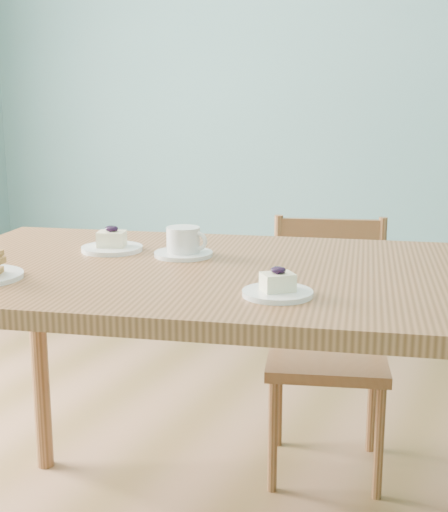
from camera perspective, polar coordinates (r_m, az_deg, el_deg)
The scene contains 6 objects.
room at distance 1.67m, azimuth -10.59°, elevation 17.74°, with size 5.01×5.01×2.71m.
dining_table at distance 1.74m, azimuth 0.01°, elevation -3.47°, with size 1.63×1.17×0.79m.
dining_chair at distance 2.33m, azimuth 8.25°, elevation -7.06°, with size 0.46×0.45×0.81m.
cheesecake_plate_near at distance 1.48m, azimuth 4.31°, elevation -2.60°, with size 0.15×0.15×0.06m.
cheesecake_plate_far at distance 1.93m, azimuth -8.96°, elevation 0.92°, with size 0.16×0.16×0.07m.
coffee_cup at distance 1.84m, azimuth -3.23°, elevation 0.98°, with size 0.15×0.15×0.08m.
Camera 1 is at (0.95, -1.36, 1.19)m, focal length 50.00 mm.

